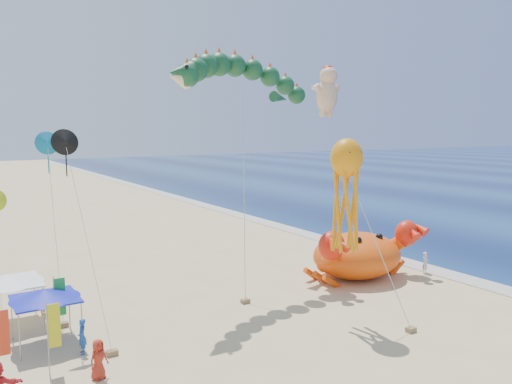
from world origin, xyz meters
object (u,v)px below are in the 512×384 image
Objects in this scene: octopus_kite at (346,187)px; cherub_kite at (328,90)px; crab_inflatable at (358,254)px; canopy_white at (7,279)px; canopy_blue at (45,295)px; dragon_kite at (240,82)px.

cherub_kite is at bearing 53.05° from octopus_kite.
cherub_kite is at bearing 64.22° from crab_inflatable.
canopy_blue is at bearing -71.20° from canopy_white.
canopy_blue is (-14.07, 5.53, -4.88)m from octopus_kite.
dragon_kite is at bearing 100.90° from octopus_kite.
cherub_kite is 4.85× the size of canopy_blue.
octopus_kite reaches higher than canopy_blue.
cherub_kite reaches higher than octopus_kite.
canopy_white is at bearing -170.13° from cherub_kite.
octopus_kite is 2.74× the size of canopy_white.
cherub_kite is 4.37× the size of canopy_white.
octopus_kite reaches higher than crab_inflatable.
crab_inflatable reaches higher than canopy_blue.
cherub_kite is at bearing 18.45° from canopy_blue.
dragon_kite is 10.21m from octopus_kite.
dragon_kite is at bearing 11.97° from canopy_blue.
dragon_kite is at bearing -155.20° from cherub_kite.
canopy_blue is 0.90× the size of canopy_white.
crab_inflatable is 20.37m from canopy_blue.
cherub_kite reaches higher than crab_inflatable.
crab_inflatable is at bearing -19.38° from dragon_kite.
octopus_kite is at bearing -139.28° from crab_inflatable.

